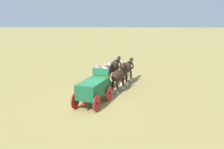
{
  "coord_description": "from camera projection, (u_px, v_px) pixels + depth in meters",
  "views": [
    {
      "loc": [
        -17.11,
        -2.31,
        6.41
      ],
      "look_at": [
        4.32,
        -1.16,
        1.2
      ],
      "focal_mm": 39.9,
      "sensor_mm": 36.0,
      "label": 1
    }
  ],
  "objects": [
    {
      "name": "ground_plane",
      "position": [
        93.0,
        104.0,
        18.24
      ],
      "size": [
        220.0,
        220.0,
        0.0
      ],
      "primitive_type": "plane",
      "color": "#9E8C4C"
    },
    {
      "name": "show_wagon",
      "position": [
        94.0,
        88.0,
        18.11
      ],
      "size": [
        5.83,
        2.65,
        2.7
      ],
      "color": "#195B38",
      "rests_on": "ground"
    },
    {
      "name": "draft_horse_rear_near",
      "position": [
        104.0,
        74.0,
        21.62
      ],
      "size": [
        3.01,
        1.45,
        2.22
      ],
      "color": "#9E998E",
      "rests_on": "ground"
    },
    {
      "name": "draft_horse_rear_off",
      "position": [
        118.0,
        76.0,
        21.2
      ],
      "size": [
        3.11,
        1.49,
        2.18
      ],
      "color": "#331E14",
      "rests_on": "ground"
    },
    {
      "name": "draft_horse_lead_near",
      "position": [
        114.0,
        68.0,
        23.98
      ],
      "size": [
        2.97,
        1.47,
        2.28
      ],
      "color": "#331E14",
      "rests_on": "ground"
    },
    {
      "name": "draft_horse_lead_off",
      "position": [
        127.0,
        69.0,
        23.57
      ],
      "size": [
        3.06,
        1.43,
        2.22
      ],
      "color": "#331E14",
      "rests_on": "ground"
    }
  ]
}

